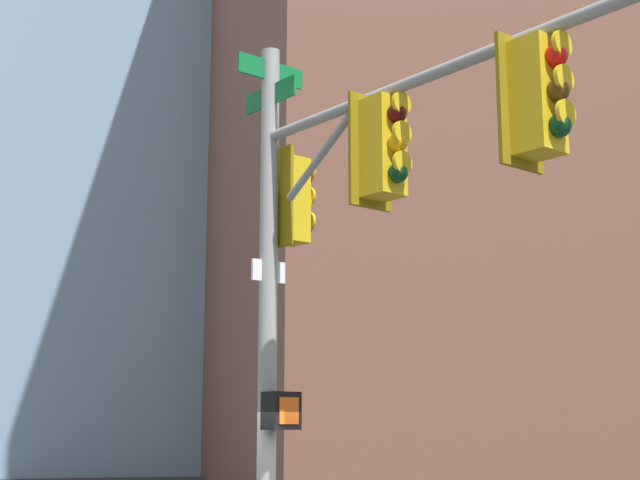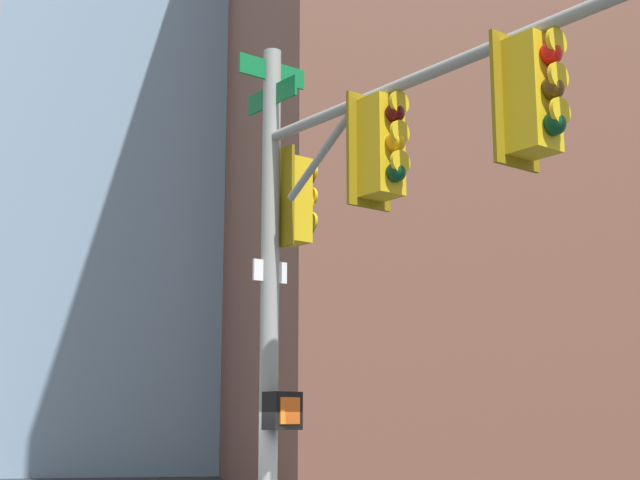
# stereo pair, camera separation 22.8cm
# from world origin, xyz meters

# --- Properties ---
(signal_pole_assembly) EXTENTS (4.78, 2.67, 6.67)m
(signal_pole_assembly) POSITION_xyz_m (-0.90, -0.17, 4.45)
(signal_pole_assembly) COLOR gray
(signal_pole_assembly) RESTS_ON ground_plane
(building_brick_nearside) EXTENTS (26.59, 21.12, 36.21)m
(building_brick_nearside) POSITION_xyz_m (27.85, -13.04, 18.11)
(building_brick_nearside) COLOR brown
(building_brick_nearside) RESTS_ON ground_plane
(building_brick_midblock) EXTENTS (16.70, 15.69, 30.00)m
(building_brick_midblock) POSITION_xyz_m (45.43, -3.06, 15.00)
(building_brick_midblock) COLOR brown
(building_brick_midblock) RESTS_ON ground_plane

